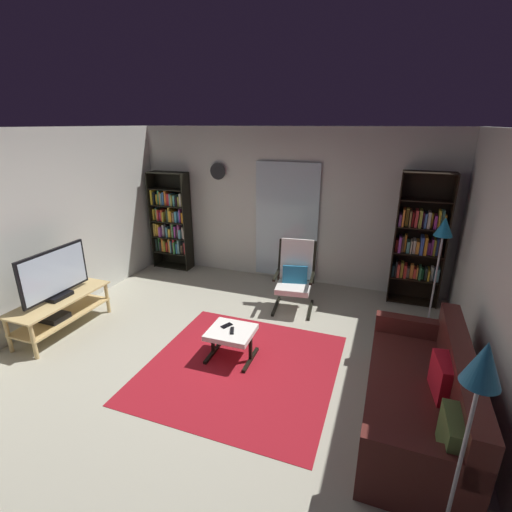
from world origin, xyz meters
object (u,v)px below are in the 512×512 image
at_px(tv_stand, 60,309).
at_px(ottoman, 231,335).
at_px(bookshelf_near_tv, 171,222).
at_px(bookshelf_near_sofa, 419,242).
at_px(floor_lamp_by_shelf, 443,236).
at_px(floor_lamp_by_sofa, 479,384).
at_px(television, 55,275).
at_px(cell_phone, 227,326).
at_px(wall_clock, 218,171).
at_px(tv_remote, 232,331).
at_px(lounge_armchair, 295,274).
at_px(leather_sofa, 422,397).

height_order(tv_stand, ottoman, tv_stand).
relative_size(bookshelf_near_tv, ottoman, 3.43).
xyz_separation_m(bookshelf_near_sofa, floor_lamp_by_shelf, (0.22, -0.70, 0.30)).
xyz_separation_m(bookshelf_near_tv, floor_lamp_by_sofa, (4.42, -3.82, 0.40)).
height_order(television, bookshelf_near_tv, bookshelf_near_tv).
bearing_deg(tv_stand, bookshelf_near_sofa, 30.48).
height_order(bookshelf_near_tv, floor_lamp_by_sofa, bookshelf_near_tv).
bearing_deg(cell_phone, floor_lamp_by_shelf, 60.47).
relative_size(floor_lamp_by_shelf, wall_clock, 5.25).
bearing_deg(tv_remote, tv_stand, 163.20).
bearing_deg(tv_remote, cell_phone, 119.94).
bearing_deg(cell_phone, tv_remote, -12.39).
xyz_separation_m(lounge_armchair, floor_lamp_by_sofa, (1.80, -2.99, 0.75)).
relative_size(tv_remote, wall_clock, 0.50).
height_order(leather_sofa, cell_phone, leather_sofa).
relative_size(lounge_armchair, tv_remote, 7.10).
distance_m(leather_sofa, ottoman, 2.08).
distance_m(bookshelf_near_tv, tv_remote, 3.36).
relative_size(tv_stand, television, 1.32).
height_order(bookshelf_near_tv, lounge_armchair, bookshelf_near_tv).
height_order(bookshelf_near_tv, leather_sofa, bookshelf_near_tv).
relative_size(bookshelf_near_tv, leather_sofa, 0.92).
bearing_deg(lounge_armchair, tv_remote, -101.99).
xyz_separation_m(tv_stand, ottoman, (2.37, 0.23, -0.01)).
bearing_deg(bookshelf_near_tv, tv_stand, -92.22).
xyz_separation_m(lounge_armchair, floor_lamp_by_shelf, (1.89, 0.12, 0.74)).
bearing_deg(ottoman, floor_lamp_by_shelf, 36.59).
bearing_deg(tv_stand, tv_remote, 4.85).
distance_m(cell_phone, wall_clock, 3.13).
bearing_deg(cell_phone, lounge_armchair, 99.31).
xyz_separation_m(leather_sofa, cell_phone, (-2.13, 0.42, 0.08)).
relative_size(lounge_armchair, floor_lamp_by_sofa, 0.66).
distance_m(tv_stand, floor_lamp_by_sofa, 4.78).
bearing_deg(ottoman, leather_sofa, -9.90).
bearing_deg(bookshelf_near_sofa, floor_lamp_by_shelf, -72.56).
bearing_deg(lounge_armchair, cell_phone, -106.70).
bearing_deg(television, tv_remote, 4.40).
bearing_deg(floor_lamp_by_shelf, leather_sofa, -95.73).
relative_size(bookshelf_near_tv, lounge_armchair, 1.78).
bearing_deg(television, floor_lamp_by_shelf, 22.10).
relative_size(ottoman, cell_phone, 3.78).
distance_m(lounge_armchair, wall_clock, 2.36).
xyz_separation_m(bookshelf_near_tv, ottoman, (2.27, -2.38, -0.58)).
height_order(lounge_armchair, cell_phone, lounge_armchair).
distance_m(tv_remote, floor_lamp_by_shelf, 2.93).
xyz_separation_m(tv_stand, bookshelf_near_tv, (0.10, 2.61, 0.56)).
height_order(bookshelf_near_sofa, leather_sofa, bookshelf_near_sofa).
height_order(leather_sofa, tv_remote, leather_sofa).
relative_size(bookshelf_near_tv, floor_lamp_by_shelf, 1.19).
height_order(tv_remote, floor_lamp_by_sofa, floor_lamp_by_sofa).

